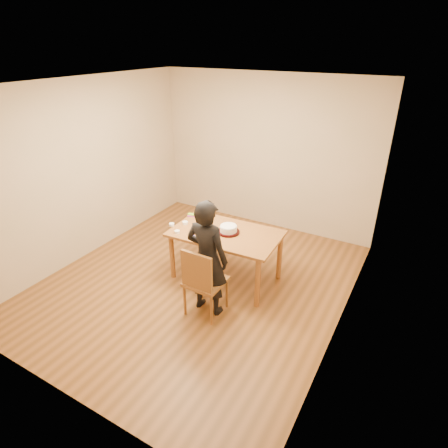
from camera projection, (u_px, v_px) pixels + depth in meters
The scene contains 16 objects.
room_shell at pixel (208, 187), 5.09m from camera, with size 4.00×4.50×2.70m.
dining_table at pixel (226, 234), 5.20m from camera, with size 1.50×0.89×0.04m, color brown.
dining_chair at pixel (206, 281), 4.66m from camera, with size 0.45×0.45×0.04m, color brown.
cake_plate at pixel (228, 232), 5.18m from camera, with size 0.31×0.31×0.02m, color red.
cake at pixel (229, 229), 5.16m from camera, with size 0.24×0.24×0.08m, color white.
frosting_dome at pixel (229, 225), 5.14m from camera, with size 0.23×0.23×0.03m, color white.
frosting_tub at pixel (201, 240), 4.92m from camera, with size 0.08×0.08×0.07m, color white.
frosting_lid at pixel (192, 237), 5.07m from camera, with size 0.09×0.09×0.01m, color #1C1797.
frosting_dollop at pixel (192, 236), 5.06m from camera, with size 0.04×0.04×0.02m, color white.
ramekin_green at pixel (177, 232), 5.17m from camera, with size 0.07×0.07×0.04m, color white.
ramekin_yellow at pixel (185, 223), 5.42m from camera, with size 0.08×0.08×0.04m, color white.
ramekin_multi at pixel (172, 225), 5.37m from camera, with size 0.08×0.08×0.04m, color white.
candy_box_pink at pixel (192, 216), 5.66m from camera, with size 0.12×0.06×0.02m, color #C42E90.
candy_box_green at pixel (192, 214), 5.66m from camera, with size 0.12×0.06×0.02m, color #1A9229.
spatula at pixel (200, 242), 4.94m from camera, with size 0.17×0.02×0.01m, color black.
person at pixel (207, 258), 4.55m from camera, with size 0.56×0.37×1.53m, color black.
Camera 1 is at (2.55, -3.71, 3.17)m, focal length 30.00 mm.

